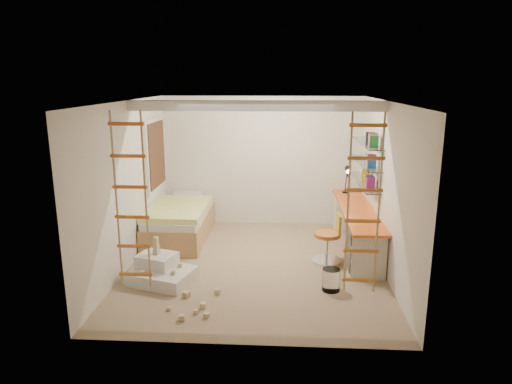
# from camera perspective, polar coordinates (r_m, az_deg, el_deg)

# --- Properties ---
(floor) EXTENTS (4.50, 4.50, 0.00)m
(floor) POSITION_cam_1_polar(r_m,az_deg,el_deg) (7.43, -0.14, -9.20)
(floor) COLOR #987C62
(floor) RESTS_ON ground
(ceiling_beam) EXTENTS (4.00, 0.18, 0.16)m
(ceiling_beam) POSITION_cam_1_polar(r_m,az_deg,el_deg) (7.14, 0.00, 10.73)
(ceiling_beam) COLOR white
(ceiling_beam) RESTS_ON ceiling
(window_frame) EXTENTS (0.06, 1.15, 1.35)m
(window_frame) POSITION_cam_1_polar(r_m,az_deg,el_deg) (8.76, -12.54, 4.61)
(window_frame) COLOR white
(window_frame) RESTS_ON wall_left
(window_blind) EXTENTS (0.02, 1.00, 1.20)m
(window_blind) POSITION_cam_1_polar(r_m,az_deg,el_deg) (8.75, -12.28, 4.61)
(window_blind) COLOR #4C2D1E
(window_blind) RESTS_ON window_frame
(rope_ladder_left) EXTENTS (0.41, 0.04, 2.13)m
(rope_ladder_left) POSITION_cam_1_polar(r_m,az_deg,el_deg) (5.55, -15.34, -1.24)
(rope_ladder_left) COLOR orange
(rope_ladder_left) RESTS_ON ceiling
(rope_ladder_right) EXTENTS (0.41, 0.04, 2.13)m
(rope_ladder_right) POSITION_cam_1_polar(r_m,az_deg,el_deg) (5.34, 13.28, -1.70)
(rope_ladder_right) COLOR #BE7220
(rope_ladder_right) RESTS_ON ceiling
(waste_bin) EXTENTS (0.26, 0.26, 0.32)m
(waste_bin) POSITION_cam_1_polar(r_m,az_deg,el_deg) (6.65, 9.38, -10.77)
(waste_bin) COLOR white
(waste_bin) RESTS_ON floor
(desk) EXTENTS (0.56, 2.80, 0.75)m
(desk) POSITION_cam_1_polar(r_m,az_deg,el_deg) (8.19, 12.36, -4.29)
(desk) COLOR orange
(desk) RESTS_ON floor
(shelves) EXTENTS (0.25, 1.80, 0.71)m
(shelves) POSITION_cam_1_polar(r_m,az_deg,el_deg) (8.21, 13.53, 3.58)
(shelves) COLOR white
(shelves) RESTS_ON wall_right
(bed) EXTENTS (1.02, 2.00, 0.69)m
(bed) POSITION_cam_1_polar(r_m,az_deg,el_deg) (8.66, -9.47, -3.66)
(bed) COLOR #AD7F51
(bed) RESTS_ON floor
(task_lamp) EXTENTS (0.14, 0.36, 0.57)m
(task_lamp) POSITION_cam_1_polar(r_m,az_deg,el_deg) (8.91, 11.38, 2.12)
(task_lamp) COLOR black
(task_lamp) RESTS_ON desk
(swivel_chair) EXTENTS (0.51, 0.51, 0.83)m
(swivel_chair) POSITION_cam_1_polar(r_m,az_deg,el_deg) (7.54, 9.04, -6.53)
(swivel_chair) COLOR orange
(swivel_chair) RESTS_ON floor
(play_platform) EXTENTS (1.02, 0.90, 0.38)m
(play_platform) POSITION_cam_1_polar(r_m,az_deg,el_deg) (7.00, -11.80, -9.70)
(play_platform) COLOR silver
(play_platform) RESTS_ON floor
(toy_blocks) EXTENTS (1.17, 1.29, 0.65)m
(toy_blocks) POSITION_cam_1_polar(r_m,az_deg,el_deg) (6.52, -9.81, -11.05)
(toy_blocks) COLOR #CCB284
(toy_blocks) RESTS_ON floor
(books) EXTENTS (0.14, 0.64, 0.92)m
(books) POSITION_cam_1_polar(r_m,az_deg,el_deg) (8.19, 13.56, 4.10)
(books) COLOR #8C1E7F
(books) RESTS_ON shelves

